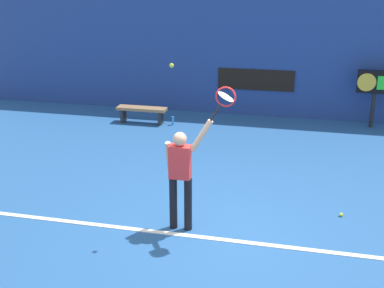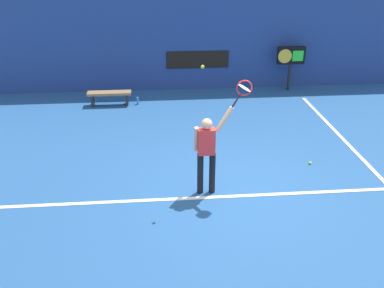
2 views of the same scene
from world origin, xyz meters
The scene contains 12 objects.
ground_plane centered at (0.00, 0.00, 0.00)m, with size 18.00×18.00×0.00m, color #23518C.
back_wall centered at (0.00, 6.96, 1.69)m, with size 18.00×0.20×3.38m, color navy.
sponsor_banner_center centered at (0.00, 6.84, 1.07)m, with size 2.20×0.03×0.60m, color black.
court_baseline centered at (0.00, -0.32, 0.01)m, with size 10.00×0.10×0.01m, color white.
court_sideline centered at (3.50, 2.00, 0.01)m, with size 0.10×7.00×0.01m, color white.
tennis_player centered at (-0.49, -0.09, 1.01)m, with size 0.77×0.31×1.94m.
tennis_racket centered at (0.19, -0.10, 2.27)m, with size 0.45×0.27×0.61m.
tennis_ball centered at (-0.60, -0.14, 2.74)m, with size 0.07×0.07×0.07m, color #CCE033.
scoreboard_clock centered at (3.22, 6.42, 1.19)m, with size 0.96×0.20×1.56m.
court_bench centered at (-3.00, 5.41, 0.34)m, with size 1.40×0.36×0.45m.
water_bottle centered at (-2.11, 5.41, 0.12)m, with size 0.07×0.07×0.24m, color #338CD8.
spare_ball centered at (2.14, 0.93, 0.03)m, with size 0.07×0.07×0.07m, color #CCE033.
Camera 2 is at (-1.43, -7.59, 4.80)m, focal length 39.06 mm.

